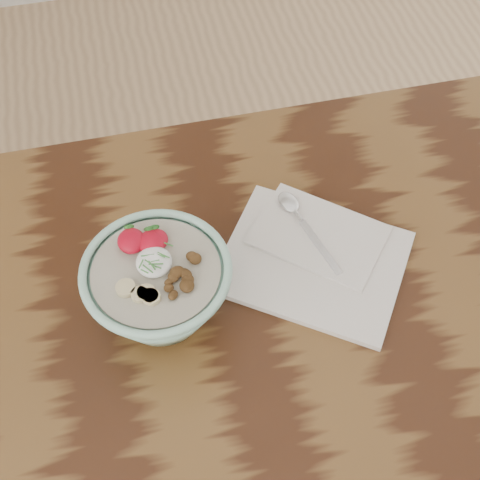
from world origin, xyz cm
name	(u,v)px	position (x,y,z in cm)	size (l,w,h in cm)	color
table	(251,388)	(0.00, 0.00, 65.70)	(160.00, 90.00, 75.00)	#361B0D
breakfast_bowl	(159,287)	(-10.23, 9.68, 81.50)	(19.22, 19.22, 12.49)	#9CD3BD
napkin	(314,256)	(12.49, 13.52, 75.65)	(32.19, 30.95, 1.55)	silver
spoon	(296,213)	(11.76, 20.81, 76.91)	(5.92, 16.42, 0.86)	silver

